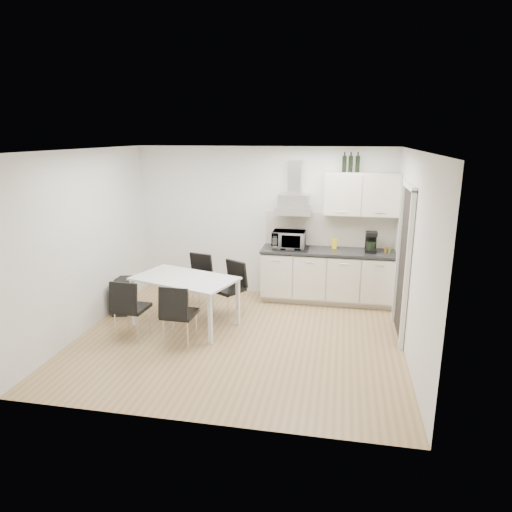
{
  "coord_description": "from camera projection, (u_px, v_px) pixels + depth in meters",
  "views": [
    {
      "loc": [
        1.34,
        -5.8,
        2.8
      ],
      "look_at": [
        0.16,
        0.42,
        1.1
      ],
      "focal_mm": 32.0,
      "sensor_mm": 36.0,
      "label": 1
    }
  ],
  "objects": [
    {
      "name": "ground",
      "position": [
        239.0,
        338.0,
        6.47
      ],
      "size": [
        4.5,
        4.5,
        0.0
      ],
      "primitive_type": "plane",
      "color": "tan",
      "rests_on": "ground"
    },
    {
      "name": "wall_back",
      "position": [
        264.0,
        222.0,
        8.03
      ],
      "size": [
        4.5,
        0.1,
        2.6
      ],
      "primitive_type": "cube",
      "color": "white",
      "rests_on": "ground"
    },
    {
      "name": "wall_front",
      "position": [
        190.0,
        301.0,
        4.23
      ],
      "size": [
        4.5,
        0.1,
        2.6
      ],
      "primitive_type": "cube",
      "color": "white",
      "rests_on": "ground"
    },
    {
      "name": "wall_left",
      "position": [
        85.0,
        242.0,
        6.54
      ],
      "size": [
        0.1,
        4.0,
        2.6
      ],
      "primitive_type": "cube",
      "color": "white",
      "rests_on": "ground"
    },
    {
      "name": "wall_right",
      "position": [
        413.0,
        257.0,
        5.73
      ],
      "size": [
        0.1,
        4.0,
        2.6
      ],
      "primitive_type": "cube",
      "color": "white",
      "rests_on": "ground"
    },
    {
      "name": "ceiling",
      "position": [
        237.0,
        150.0,
        5.79
      ],
      "size": [
        4.5,
        4.5,
        0.0
      ],
      "primitive_type": "plane",
      "color": "white",
      "rests_on": "wall_back"
    },
    {
      "name": "doorway",
      "position": [
        402.0,
        264.0,
        6.32
      ],
      "size": [
        0.08,
        1.04,
        2.1
      ],
      "primitive_type": "cube",
      "color": "white",
      "rests_on": "ground"
    },
    {
      "name": "kitchenette",
      "position": [
        330.0,
        255.0,
        7.69
      ],
      "size": [
        2.22,
        0.64,
        2.52
      ],
      "color": "beige",
      "rests_on": "ground"
    },
    {
      "name": "dining_table",
      "position": [
        185.0,
        282.0,
        6.74
      ],
      "size": [
        1.66,
        1.25,
        0.75
      ],
      "rotation": [
        0.0,
        0.0,
        -0.3
      ],
      "color": "white",
      "rests_on": "ground"
    },
    {
      "name": "chair_far_left",
      "position": [
        196.0,
        282.0,
        7.52
      ],
      "size": [
        0.55,
        0.59,
        0.88
      ],
      "primitive_type": null,
      "rotation": [
        0.0,
        0.0,
        2.89
      ],
      "color": "black",
      "rests_on": "ground"
    },
    {
      "name": "chair_far_right",
      "position": [
        228.0,
        290.0,
        7.11
      ],
      "size": [
        0.64,
        0.66,
        0.88
      ],
      "primitive_type": null,
      "rotation": [
        0.0,
        0.0,
        2.59
      ],
      "color": "black",
      "rests_on": "ground"
    },
    {
      "name": "chair_near_left",
      "position": [
        132.0,
        309.0,
        6.36
      ],
      "size": [
        0.47,
        0.53,
        0.88
      ],
      "primitive_type": null,
      "rotation": [
        0.0,
        0.0,
        -0.06
      ],
      "color": "black",
      "rests_on": "ground"
    },
    {
      "name": "chair_near_right",
      "position": [
        180.0,
        315.0,
        6.15
      ],
      "size": [
        0.45,
        0.51,
        0.88
      ],
      "primitive_type": null,
      "rotation": [
        0.0,
        0.0,
        -0.02
      ],
      "color": "black",
      "rests_on": "ground"
    },
    {
      "name": "guitar_amp",
      "position": [
        122.0,
        296.0,
        7.42
      ],
      "size": [
        0.41,
        0.65,
        0.5
      ],
      "rotation": [
        0.0,
        0.0,
        0.28
      ],
      "color": "black",
      "rests_on": "ground"
    },
    {
      "name": "floor_speaker",
      "position": [
        183.0,
        281.0,
        8.5
      ],
      "size": [
        0.19,
        0.17,
        0.3
      ],
      "primitive_type": "cube",
      "rotation": [
        0.0,
        0.0,
        -0.04
      ],
      "color": "black",
      "rests_on": "ground"
    }
  ]
}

